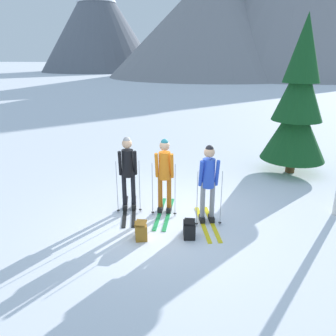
% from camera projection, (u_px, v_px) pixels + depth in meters
% --- Properties ---
extents(ground_plane, '(400.00, 400.00, 0.00)m').
position_uv_depth(ground_plane, '(167.00, 218.00, 7.89)').
color(ground_plane, white).
extents(skier_in_black, '(0.67, 1.79, 1.86)m').
position_uv_depth(skier_in_black, '(128.00, 170.00, 7.99)').
color(skier_in_black, black).
rests_on(skier_in_black, ground).
extents(skier_in_orange, '(0.61, 1.75, 1.85)m').
position_uv_depth(skier_in_orange, '(165.00, 171.00, 7.85)').
color(skier_in_orange, green).
rests_on(skier_in_orange, ground).
extents(skier_in_blue, '(0.65, 1.72, 1.84)m').
position_uv_depth(skier_in_blue, '(208.00, 179.00, 7.37)').
color(skier_in_blue, yellow).
rests_on(skier_in_blue, ground).
extents(pine_tree_near, '(2.02, 2.02, 4.87)m').
position_uv_depth(pine_tree_near, '(298.00, 104.00, 10.27)').
color(pine_tree_near, '#51381E').
rests_on(pine_tree_near, ground).
extents(backpack_on_snow_front, '(0.32, 0.37, 0.38)m').
position_uv_depth(backpack_on_snow_front, '(141.00, 231.00, 6.94)').
color(backpack_on_snow_front, '#99661E').
rests_on(backpack_on_snow_front, ground).
extents(backpack_on_snow_beside, '(0.28, 0.35, 0.38)m').
position_uv_depth(backpack_on_snow_beside, '(189.00, 229.00, 6.99)').
color(backpack_on_snow_beside, black).
rests_on(backpack_on_snow_beside, ground).
extents(mountain_ridge_distant, '(75.50, 50.87, 26.25)m').
position_uv_depth(mountain_ridge_distant, '(221.00, 10.00, 62.93)').
color(mountain_ridge_distant, slate).
rests_on(mountain_ridge_distant, ground).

